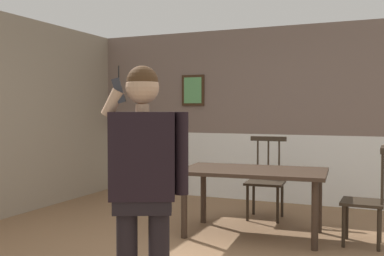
# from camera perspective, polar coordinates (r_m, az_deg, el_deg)

# --- Properties ---
(room_back_partition) EXTENTS (5.72, 0.17, 2.64)m
(room_back_partition) POSITION_cam_1_polar(r_m,az_deg,el_deg) (7.02, 9.26, 1.25)
(room_back_partition) COLOR #756056
(room_back_partition) RESTS_ON ground_plane
(dining_table) EXTENTS (1.64, 1.01, 0.74)m
(dining_table) POSITION_cam_1_polar(r_m,az_deg,el_deg) (5.10, 7.68, -6.18)
(dining_table) COLOR #38281E
(dining_table) RESTS_ON ground_plane
(chair_near_window) EXTENTS (0.42, 0.42, 1.02)m
(chair_near_window) POSITION_cam_1_polar(r_m,az_deg,el_deg) (5.04, 21.07, -8.34)
(chair_near_window) COLOR #2D2319
(chair_near_window) RESTS_ON ground_plane
(chair_by_doorway) EXTENTS (0.50, 0.50, 1.04)m
(chair_by_doorway) POSITION_cam_1_polar(r_m,az_deg,el_deg) (5.94, 9.25, -6.43)
(chair_by_doorway) COLOR #2D2319
(chair_by_doorway) RESTS_ON ground_plane
(person_figure) EXTENTS (0.53, 0.39, 1.68)m
(person_figure) POSITION_cam_1_polar(r_m,az_deg,el_deg) (3.01, -6.07, -5.79)
(person_figure) COLOR black
(person_figure) RESTS_ON ground_plane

